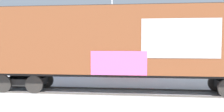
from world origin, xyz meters
TOP-DOWN VIEW (x-y plane):
  - ground_plane at (0.00, 0.00)m, footprint 260.00×260.00m
  - track at (0.65, -0.01)m, footprint 59.98×5.63m
  - freight_car at (0.43, -0.00)m, footprint 15.79×3.82m
  - flagpole at (-0.62, 10.12)m, footprint 1.00×1.31m
  - hillside at (0.07, 68.96)m, footprint 146.51×37.03m
  - parked_car_blue at (-5.01, 6.56)m, footprint 4.10×2.05m
  - parked_car_red at (0.52, 6.32)m, footprint 4.11×1.98m

SIDE VIEW (x-z plane):
  - ground_plane at x=0.00m, z-range 0.00..0.00m
  - track at x=0.65m, z-range 0.00..0.08m
  - parked_car_red at x=0.52m, z-range -0.01..1.76m
  - parked_car_blue at x=-5.01m, z-range 0.01..1.74m
  - freight_car at x=0.43m, z-range 0.35..4.89m
  - hillside at x=0.07m, z-range -2.25..11.97m
  - flagpole at x=-0.62m, z-range 1.31..10.93m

